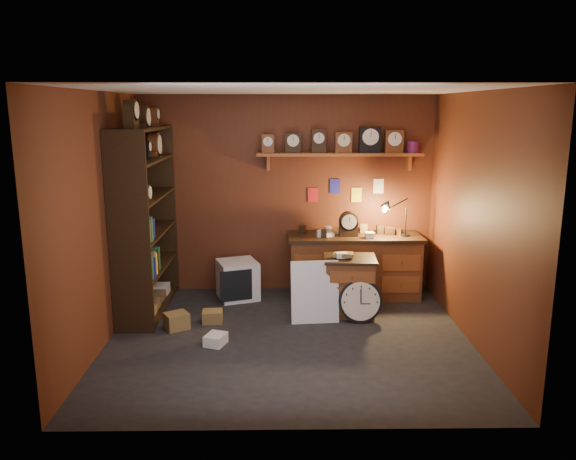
# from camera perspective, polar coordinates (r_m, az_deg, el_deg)

# --- Properties ---
(floor) EXTENTS (4.00, 4.00, 0.00)m
(floor) POSITION_cam_1_polar(r_m,az_deg,el_deg) (6.37, 0.09, -11.02)
(floor) COLOR black
(floor) RESTS_ON ground
(room_shell) EXTENTS (4.02, 3.62, 2.71)m
(room_shell) POSITION_cam_1_polar(r_m,az_deg,el_deg) (6.02, 0.50, 4.63)
(room_shell) COLOR #572714
(room_shell) RESTS_ON ground
(shelving_unit) EXTENTS (0.47, 1.60, 2.58)m
(shelving_unit) POSITION_cam_1_polar(r_m,az_deg,el_deg) (7.15, -14.55, 1.68)
(shelving_unit) COLOR black
(shelving_unit) RESTS_ON ground
(workbench) EXTENTS (1.79, 0.66, 1.36)m
(workbench) POSITION_cam_1_polar(r_m,az_deg,el_deg) (7.67, 6.76, -3.28)
(workbench) COLOR brown
(workbench) RESTS_ON ground
(low_cabinet) EXTENTS (0.67, 0.57, 0.81)m
(low_cabinet) POSITION_cam_1_polar(r_m,az_deg,el_deg) (7.03, 6.27, -5.39)
(low_cabinet) COLOR brown
(low_cabinet) RESTS_ON ground
(big_round_clock) EXTENTS (0.52, 0.17, 0.53)m
(big_round_clock) POSITION_cam_1_polar(r_m,az_deg,el_deg) (6.83, 7.35, -7.18)
(big_round_clock) COLOR black
(big_round_clock) RESTS_ON ground
(white_panel) EXTENTS (0.58, 0.21, 0.76)m
(white_panel) POSITION_cam_1_polar(r_m,az_deg,el_deg) (6.88, 2.72, -9.24)
(white_panel) COLOR silver
(white_panel) RESTS_ON ground
(mini_fridge) EXTENTS (0.63, 0.65, 0.52)m
(mini_fridge) POSITION_cam_1_polar(r_m,az_deg,el_deg) (7.61, -5.13, -5.06)
(mini_fridge) COLOR silver
(mini_fridge) RESTS_ON ground
(floor_box_a) EXTENTS (0.25, 0.21, 0.15)m
(floor_box_a) POSITION_cam_1_polar(r_m,az_deg,el_deg) (6.87, -7.68, -8.70)
(floor_box_a) COLOR brown
(floor_box_a) RESTS_ON ground
(floor_box_b) EXTENTS (0.26, 0.29, 0.12)m
(floor_box_b) POSITION_cam_1_polar(r_m,az_deg,el_deg) (6.27, -7.36, -10.97)
(floor_box_b) COLOR white
(floor_box_b) RESTS_ON ground
(floor_box_c) EXTENTS (0.33, 0.32, 0.19)m
(floor_box_c) POSITION_cam_1_polar(r_m,az_deg,el_deg) (6.74, -11.26, -9.04)
(floor_box_c) COLOR brown
(floor_box_c) RESTS_ON ground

